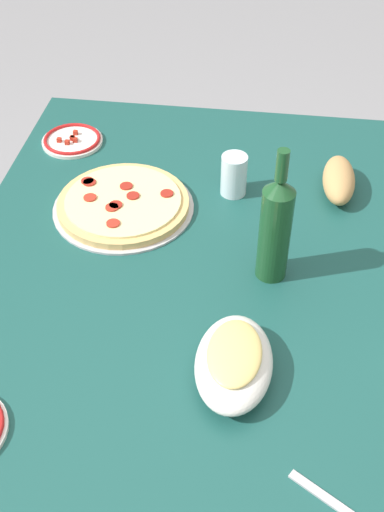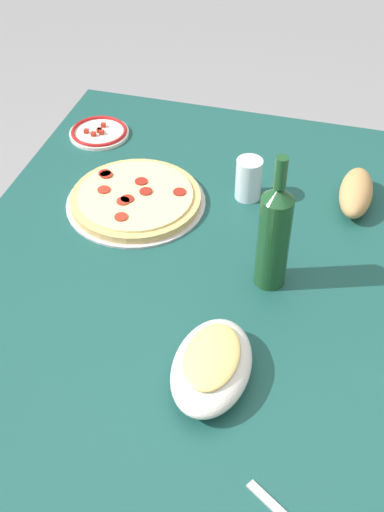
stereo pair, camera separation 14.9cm
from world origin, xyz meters
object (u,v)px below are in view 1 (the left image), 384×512
pepperoni_pizza (123,204)px  side_plate_near (72,140)px  wine_bottle (275,228)px  bread_loaf (339,180)px  dining_table (192,297)px  water_glass (234,175)px  baked_pasta_dish (234,361)px

pepperoni_pizza → side_plate_near: size_ratio=2.05×
wine_bottle → bread_loaf: 0.38m
dining_table → wine_bottle: wine_bottle is taller
pepperoni_pizza → water_glass: size_ratio=3.22×
pepperoni_pizza → baked_pasta_dish: (0.48, 0.32, 0.03)m
baked_pasta_dish → side_plate_near: bearing=-145.0°
water_glass → side_plate_near: size_ratio=0.64×
dining_table → baked_pasta_dish: baked_pasta_dish is taller
pepperoni_pizza → wine_bottle: 0.44m
water_glass → side_plate_near: bearing=-109.9°
side_plate_near → bread_loaf: (0.13, 0.75, 0.03)m
baked_pasta_dish → water_glass: size_ratio=2.16×
pepperoni_pizza → baked_pasta_dish: size_ratio=1.49×
pepperoni_pizza → bread_loaf: (-0.15, 0.54, 0.02)m
dining_table → water_glass: (-0.29, 0.07, 0.16)m
bread_loaf → dining_table: bearing=-45.4°
dining_table → wine_bottle: size_ratio=4.31×
baked_pasta_dish → side_plate_near: 0.93m
baked_pasta_dish → bread_loaf: baked_pasta_dish is taller
water_glass → bread_loaf: water_glass is taller
baked_pasta_dish → dining_table: bearing=-157.6°
baked_pasta_dish → water_glass: (-0.59, -0.05, 0.01)m
baked_pasta_dish → bread_loaf: (-0.63, 0.22, -0.00)m
baked_pasta_dish → bread_loaf: bearing=161.0°
dining_table → bread_loaf: (-0.33, 0.34, 0.14)m
baked_pasta_dish → water_glass: 0.59m
dining_table → side_plate_near: (-0.46, -0.41, 0.11)m
pepperoni_pizza → wine_bottle: wine_bottle is taller
dining_table → pepperoni_pizza: (-0.19, -0.20, 0.12)m
side_plate_near → pepperoni_pizza: bearing=37.0°
water_glass → bread_loaf: 0.27m
pepperoni_pizza → water_glass: 0.29m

